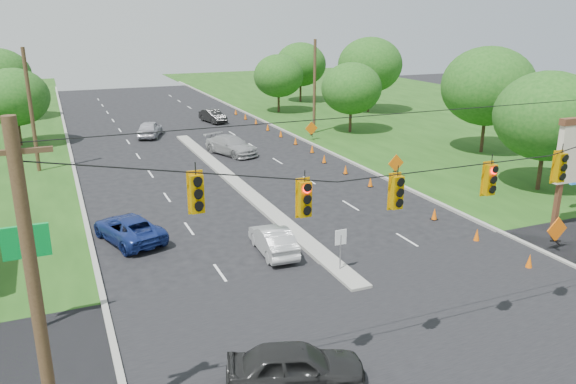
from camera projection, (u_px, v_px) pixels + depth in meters
name	position (u px, v px, depth m)	size (l,w,h in m)	color
ground	(419.00, 340.00, 20.02)	(160.00, 160.00, 0.00)	black
grass_right	(570.00, 149.00, 48.74)	(40.00, 160.00, 0.06)	#1E4714
cross_street	(419.00, 340.00, 20.02)	(160.00, 14.00, 0.02)	black
curb_left	(74.00, 168.00, 42.63)	(0.25, 110.00, 0.16)	gray
curb_right	(314.00, 146.00, 50.14)	(0.25, 110.00, 0.16)	gray
median	(237.00, 185.00, 38.48)	(1.00, 34.00, 0.18)	gray
median_sign	(341.00, 242.00, 24.85)	(0.55, 0.06, 2.05)	gray
signal_span	(447.00, 218.00, 17.63)	(25.60, 0.32, 9.00)	#422D1C
utility_pole_far_left	(31.00, 111.00, 40.40)	(0.28, 0.28, 9.00)	#422D1C
utility_pole_far_right	(315.00, 87.00, 54.08)	(0.28, 0.28, 9.00)	#422D1C
cone_0	(529.00, 261.00, 25.58)	(0.32, 0.32, 0.70)	#F16209
cone_1	(477.00, 235.00, 28.66)	(0.32, 0.32, 0.70)	#F16209
cone_2	(434.00, 214.00, 31.74)	(0.32, 0.32, 0.70)	#F16209
cone_3	(400.00, 196.00, 34.81)	(0.32, 0.32, 0.70)	#F16209
cone_4	(370.00, 182.00, 37.89)	(0.32, 0.32, 0.70)	#F16209
cone_5	(346.00, 169.00, 40.96)	(0.32, 0.32, 0.70)	#F16209
cone_6	(324.00, 159.00, 44.04)	(0.32, 0.32, 0.70)	#F16209
cone_7	(312.00, 149.00, 47.34)	(0.32, 0.32, 0.70)	#F16209
cone_8	(296.00, 141.00, 50.42)	(0.32, 0.32, 0.70)	#F16209
cone_9	(281.00, 134.00, 53.49)	(0.32, 0.32, 0.70)	#F16209
cone_10	(268.00, 127.00, 56.57)	(0.32, 0.32, 0.70)	#F16209
cone_11	(256.00, 122.00, 59.65)	(0.32, 0.32, 0.70)	#F16209
cone_12	(245.00, 116.00, 62.72)	(0.32, 0.32, 0.70)	#F16209
cone_13	(236.00, 112.00, 65.80)	(0.32, 0.32, 0.70)	#F16209
work_sign_0	(557.00, 231.00, 27.22)	(1.27, 0.58, 1.37)	black
work_sign_1	(396.00, 164.00, 39.52)	(1.27, 0.58, 1.37)	black
work_sign_2	(311.00, 129.00, 51.83)	(1.27, 0.58, 1.37)	black
tree_5	(14.00, 97.00, 48.68)	(5.88, 5.88, 6.86)	black
tree_7	(548.00, 116.00, 35.77)	(6.72, 6.72, 7.84)	black
tree_8	(488.00, 86.00, 45.86)	(7.56, 7.56, 8.82)	black
tree_9	(351.00, 88.00, 54.55)	(5.88, 5.88, 6.86)	black
tree_10	(370.00, 65.00, 65.94)	(7.56, 7.56, 8.82)	black
tree_11	(301.00, 64.00, 74.31)	(6.72, 6.72, 7.84)	black
tree_12	(279.00, 76.00, 66.11)	(5.88, 5.88, 6.86)	black
black_sedan	(296.00, 366.00, 17.25)	(1.73, 4.30, 1.46)	black
white_sedan	(273.00, 240.00, 27.20)	(1.40, 4.01, 1.32)	#BCBCBC
blue_pickup	(129.00, 229.00, 28.63)	(2.24, 4.87, 1.35)	navy
silver_car_far	(231.00, 145.00, 46.70)	(2.15, 5.30, 1.54)	#9C9B9D
silver_car_oncoming	(150.00, 129.00, 53.51)	(1.85, 4.59, 1.56)	#B4B2BC
dark_car_receding	(213.00, 116.00, 60.93)	(1.45, 4.17, 1.37)	black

